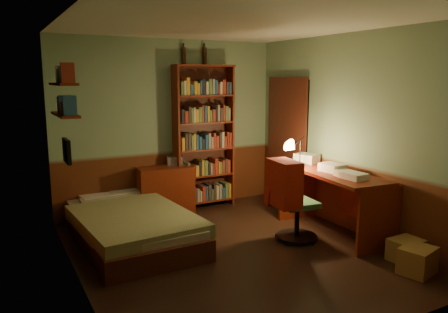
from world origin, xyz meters
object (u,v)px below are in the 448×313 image
cardboard_box_a (417,260)px  cardboard_box_b (406,250)px  bookshelf (204,137)px  mini_stereo (175,160)px  office_chair (297,205)px  desk_lamp (300,147)px  bed (130,214)px  dresser (166,191)px  desk (334,203)px

cardboard_box_a → cardboard_box_b: (0.16, 0.27, -0.01)m
bookshelf → cardboard_box_b: (1.05, -3.00, -0.99)m
mini_stereo → office_chair: 2.14m
desk_lamp → cardboard_box_a: desk_lamp is taller
bookshelf → cardboard_box_b: bearing=-67.7°
bookshelf → office_chair: 2.04m
cardboard_box_a → mini_stereo: bearing=112.5°
bookshelf → cardboard_box_b: bookshelf is taller
bed → mini_stereo: (0.99, 0.92, 0.45)m
dresser → cardboard_box_b: size_ratio=2.30×
bed → mini_stereo: size_ratio=9.55×
mini_stereo → dresser: bearing=-133.8°
desk → desk_lamp: (-0.17, 0.51, 0.69)m
dresser → cardboard_box_a: bearing=-57.3°
mini_stereo → desk_lamp: 1.95m
bed → desk_lamp: bearing=-15.2°
bed → cardboard_box_b: (2.52, -2.12, -0.21)m
cardboard_box_a → bed: bearing=134.7°
bookshelf → desk: bookshelf is taller
desk_lamp → dresser: bearing=138.1°
office_chair → cardboard_box_a: size_ratio=2.42×
cardboard_box_b → cardboard_box_a: bearing=-120.6°
desk → cardboard_box_b: bearing=-77.9°
desk → cardboard_box_b: desk is taller
desk → bed: bearing=161.7°
desk_lamp → mini_stereo: bearing=131.3°
dresser → mini_stereo: bearing=38.1°
mini_stereo → cardboard_box_a: (1.37, -3.31, -0.64)m
office_chair → cardboard_box_b: 1.33m
bed → mini_stereo: bearing=41.7°
dresser → bookshelf: bookshelf is taller
dresser → office_chair: 2.10m
bed → office_chair: (1.85, -1.01, 0.11)m
bookshelf → desk_lamp: bookshelf is taller
cardboard_box_a → dresser: bearing=116.3°
bed → bookshelf: bearing=29.8°
cardboard_box_b → desk: bearing=96.5°
dresser → mini_stereo: (0.20, 0.12, 0.42)m
bookshelf → cardboard_box_a: (0.89, -3.27, -0.97)m
dresser → desk_lamp: 2.11m
mini_stereo → bookshelf: 0.58m
mini_stereo → cardboard_box_a: mini_stereo is taller
dresser → desk_lamp: desk_lamp is taller
bookshelf → desk: size_ratio=1.44×
dresser → bookshelf: 1.02m
mini_stereo → office_chair: bearing=-51.4°
bed → cardboard_box_b: size_ratio=6.42×
cardboard_box_a → cardboard_box_b: bearing=59.4°
desk_lamp → bookshelf: bearing=119.1°
dresser → bookshelf: (0.68, 0.08, 0.75)m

